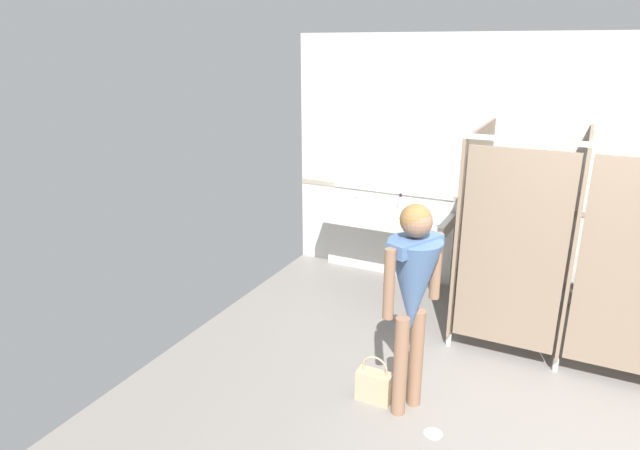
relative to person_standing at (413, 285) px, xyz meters
The scene contains 9 objects.
wall_back 3.00m from the person_standing, 61.73° to the left, with size 7.41×0.12×2.89m, color silver.
wall_back_tile_band 2.92m from the person_standing, 61.13° to the left, with size 7.41×0.01×0.06m, color #9E937F.
vanity_counter 2.60m from the person_standing, 114.29° to the left, with size 1.62×0.60×0.99m.
mirror_panel 2.82m from the person_standing, 112.44° to the left, with size 1.52×0.02×1.23m, color silver.
bathroom_stalls 1.89m from the person_standing, 56.95° to the left, with size 1.97×1.51×2.05m.
person_standing is the anchor object (origin of this frame).
handbag 0.97m from the person_standing, behind, with size 0.29×0.13×0.41m.
soap_dispenser 2.58m from the person_standing, 110.27° to the left, with size 0.07×0.07×0.19m.
floor_drain_cover 1.13m from the person_standing, 36.42° to the right, with size 0.14×0.14×0.01m, color #B7BABF.
Camera 1 is at (-0.41, -3.68, 2.76)m, focal length 30.36 mm.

